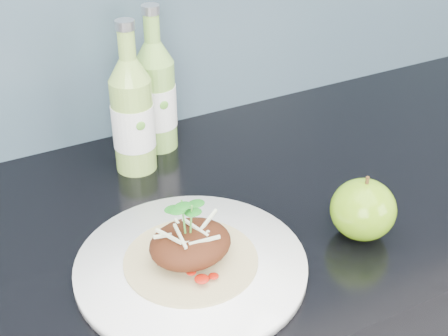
{
  "coord_description": "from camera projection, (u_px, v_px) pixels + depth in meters",
  "views": [
    {
      "loc": [
        -0.36,
        1.02,
        1.43
      ],
      "look_at": [
        -0.03,
        1.64,
        1.0
      ],
      "focal_mm": 50.0,
      "sensor_mm": 36.0,
      "label": 1
    }
  ],
  "objects": [
    {
      "name": "cider_bottle_left",
      "position": [
        133.0,
        116.0,
        0.97
      ],
      "size": [
        0.07,
        0.07,
        0.25
      ],
      "rotation": [
        0.0,
        0.0,
        0.05
      ],
      "color": "#8BB54B",
      "rests_on": "kitchen_counter"
    },
    {
      "name": "pork_taco",
      "position": [
        190.0,
        243.0,
        0.78
      ],
      "size": [
        0.17,
        0.17,
        0.1
      ],
      "color": "tan",
      "rests_on": "dinner_plate"
    },
    {
      "name": "green_apple",
      "position": [
        363.0,
        209.0,
        0.85
      ],
      "size": [
        0.1,
        0.1,
        0.09
      ],
      "rotation": [
        0.0,
        0.0,
        0.14
      ],
      "color": "#4B7E0D",
      "rests_on": "kitchen_counter"
    },
    {
      "name": "dinner_plate",
      "position": [
        191.0,
        266.0,
        0.8
      ],
      "size": [
        0.32,
        0.32,
        0.02
      ],
      "color": "white",
      "rests_on": "kitchen_counter"
    },
    {
      "name": "cider_bottle_right",
      "position": [
        156.0,
        96.0,
        1.03
      ],
      "size": [
        0.08,
        0.08,
        0.25
      ],
      "rotation": [
        0.0,
        0.0,
        -0.21
      ],
      "color": "#7CAF49",
      "rests_on": "kitchen_counter"
    }
  ]
}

